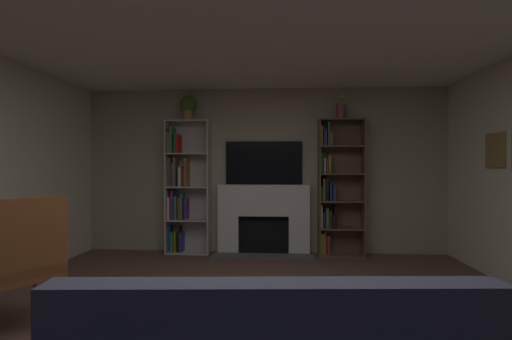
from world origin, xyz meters
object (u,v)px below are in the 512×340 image
at_px(vase_with_flowers, 341,111).
at_px(armchair, 17,262).
at_px(fireplace, 264,218).
at_px(bookshelf_right, 335,189).
at_px(bookshelf_left, 183,189).
at_px(potted_plant, 188,106).
at_px(tv, 264,163).

distance_m(vase_with_flowers, armchair, 4.39).
height_order(fireplace, armchair, armchair).
height_order(vase_with_flowers, armchair, vase_with_flowers).
relative_size(bookshelf_right, vase_with_flowers, 5.43).
distance_m(bookshelf_right, armchair, 4.07).
bearing_deg(fireplace, bookshelf_left, 180.00).
xyz_separation_m(potted_plant, vase_with_flowers, (2.33, -0.00, -0.10)).
bearing_deg(armchair, tv, 56.74).
bearing_deg(bookshelf_right, vase_with_flowers, -24.97).
bearing_deg(bookshelf_right, potted_plant, -179.03).
height_order(fireplace, potted_plant, potted_plant).
distance_m(tv, armchair, 3.51).
bearing_deg(armchair, vase_with_flowers, 41.99).
relative_size(fireplace, tv, 1.27).
bearing_deg(tv, armchair, -123.26).
xyz_separation_m(bookshelf_left, bookshelf_right, (2.33, -0.00, -0.00)).
relative_size(bookshelf_left, potted_plant, 5.33).
distance_m(tv, vase_with_flowers, 1.41).
bearing_deg(bookshelf_left, tv, 3.53).
distance_m(tv, bookshelf_left, 1.31).
bearing_deg(bookshelf_left, potted_plant, -26.53).
height_order(bookshelf_left, vase_with_flowers, vase_with_flowers).
bearing_deg(bookshelf_left, vase_with_flowers, -1.03).
height_order(potted_plant, armchair, potted_plant).
height_order(tv, bookshelf_left, bookshelf_left).
distance_m(bookshelf_left, bookshelf_right, 2.33).
xyz_separation_m(tv, vase_with_flowers, (1.16, -0.12, 0.78)).
bearing_deg(vase_with_flowers, armchair, -138.01).
xyz_separation_m(fireplace, tv, (0.00, 0.08, 0.84)).
relative_size(fireplace, bookshelf_right, 0.73).
xyz_separation_m(bookshelf_left, potted_plant, (0.09, -0.04, 1.27)).
relative_size(potted_plant, vase_with_flowers, 1.02).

